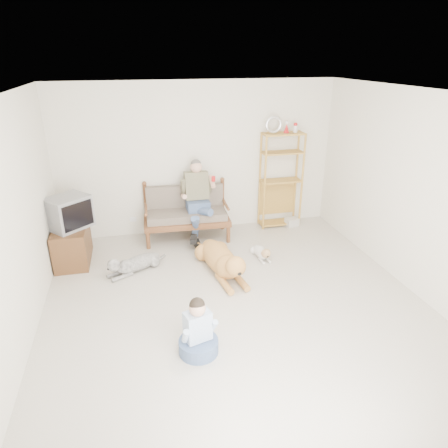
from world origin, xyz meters
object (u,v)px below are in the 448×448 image
object	(u,v)px
tv_stand	(72,244)
golden_retriever	(222,260)
etagere	(281,179)
loveseat	(186,212)

from	to	relation	value
tv_stand	golden_retriever	world-z (taller)	tv_stand
tv_stand	golden_retriever	bearing A→B (deg)	-21.67
tv_stand	etagere	bearing A→B (deg)	10.34
etagere	golden_retriever	distance (m)	2.28
etagere	tv_stand	size ratio (longest dim) A/B	2.31
etagere	golden_retriever	world-z (taller)	etagere
loveseat	etagere	size ratio (longest dim) A/B	0.74
loveseat	tv_stand	bearing A→B (deg)	-161.97
loveseat	golden_retriever	distance (m)	1.49
loveseat	tv_stand	xyz separation A→B (m)	(-1.91, -0.51, -0.19)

